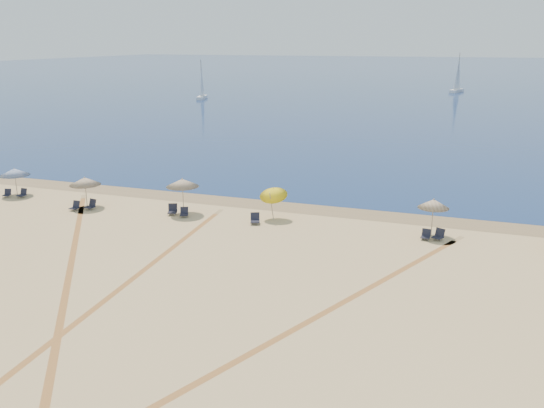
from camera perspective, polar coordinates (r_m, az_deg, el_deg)
The scene contains 20 objects.
ground at distance 21.33m, azimuth -18.21°, elevation -18.03°, with size 160.00×160.00×0.00m, color tan.
ocean at distance 239.31m, azimuth 16.18°, elevation 12.96°, with size 500.00×500.00×0.00m, color #0C2151.
wet_sand at distance 41.13m, azimuth 1.77°, elevation -0.24°, with size 500.00×500.00×0.00m, color olive.
umbrella_0 at distance 48.03m, azimuth -24.84°, elevation 2.99°, with size 2.29×2.29×2.23m.
umbrella_1 at distance 42.66m, azimuth -18.59°, elevation 2.22°, with size 2.23×2.23×2.30m.
umbrella_2 at distance 39.32m, azimuth -9.15°, elevation 2.16°, with size 2.29×2.29×2.58m.
umbrella_3 at distance 37.65m, azimuth 0.12°, elevation 1.23°, with size 1.90×1.97×2.53m.
umbrella_4 at distance 35.72m, azimuth 16.19°, elevation 0.03°, with size 1.92×1.92×2.45m.
chair_0 at distance 48.23m, azimuth -25.45°, elevation 0.98°, with size 0.65×0.71×0.62m.
chair_1 at distance 47.59m, azimuth -24.15°, elevation 0.99°, with size 0.62×0.71×0.69m.
chair_2 at distance 42.57m, azimuth -19.48°, elevation -0.21°, with size 0.59×0.68×0.67m.
chair_3 at distance 42.41m, azimuth -18.01°, elevation -0.09°, with size 0.75×0.83×0.73m.
chair_4 at distance 39.76m, azimuth -10.13°, elevation -0.59°, with size 0.84×0.90×0.74m.
chair_5 at distance 39.13m, azimuth -8.97°, elevation -0.87°, with size 0.74×0.79×0.66m.
chair_6 at distance 37.20m, azimuth -1.74°, elevation -1.55°, with size 0.81×0.87×0.72m.
chair_7 at distance 35.58m, azimuth 15.45°, elevation -3.07°, with size 0.58×0.67×0.63m.
chair_8 at distance 35.71m, azimuth 16.68°, elevation -3.06°, with size 0.80×0.85×0.69m.
sailboat_1 at distance 140.81m, azimuth 18.43°, elevation 11.90°, with size 3.29×6.23×9.01m.
sailboat_2 at distance 119.31m, azimuth -7.18°, elevation 11.77°, with size 2.62×5.50×7.94m.
tire_tracks at distance 28.31m, azimuth -11.56°, elevation -8.53°, with size 52.91×40.89×0.00m.
Camera 1 is at (11.28, -13.76, 11.78)m, focal length 36.83 mm.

